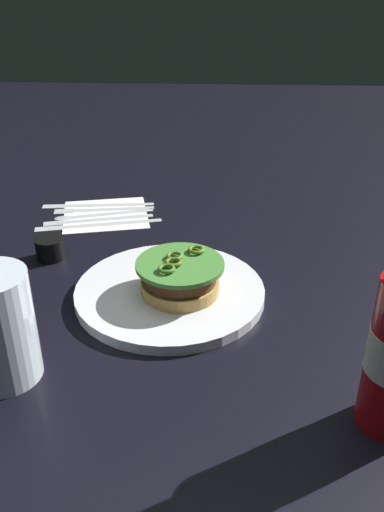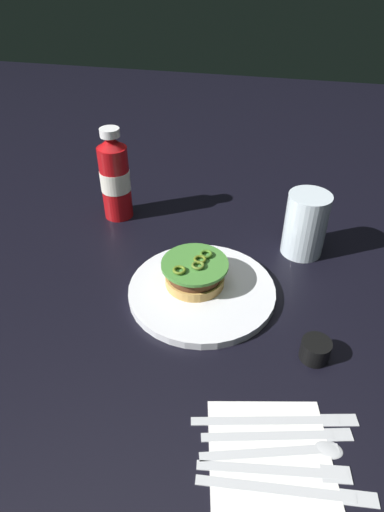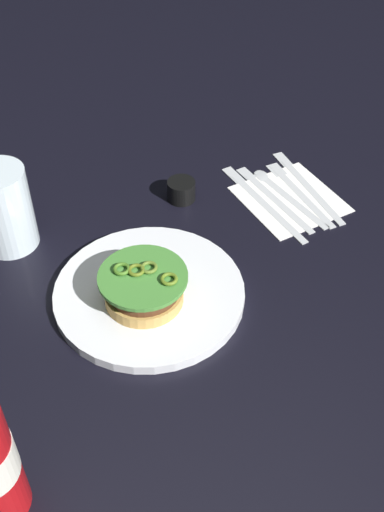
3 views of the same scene
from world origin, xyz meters
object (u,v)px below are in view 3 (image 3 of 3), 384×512
(water_glass, at_px, (4,209))
(spoon_utensil, at_px, (279,188))
(burger_sandwich, at_px, (144,287))
(condiment_cup, at_px, (181,190))
(napkin, at_px, (290,199))
(butter_knife, at_px, (270,193))
(dinner_plate, at_px, (149,293))
(table_knife, at_px, (258,196))
(steak_knife, at_px, (304,180))
(fork_utensil, at_px, (295,187))

(water_glass, distance_m, spoon_utensil, 0.44)
(water_glass, bearing_deg, burger_sandwich, -139.07)
(condiment_cup, xyz_separation_m, napkin, (-0.05, -0.17, -0.02))
(napkin, bearing_deg, butter_knife, 54.28)
(dinner_plate, relative_size, butter_knife, 1.35)
(napkin, distance_m, butter_knife, 0.03)
(burger_sandwich, xyz_separation_m, butter_knife, (0.18, -0.26, -0.03))
(table_knife, bearing_deg, dinner_plate, 125.70)
(butter_knife, bearing_deg, spoon_utensil, -68.80)
(butter_knife, bearing_deg, steak_knife, -76.59)
(water_glass, relative_size, steak_knife, 0.61)
(dinner_plate, xyz_separation_m, butter_knife, (0.16, -0.24, -0.00))
(burger_sandwich, bearing_deg, steak_knife, -58.80)
(burger_sandwich, height_order, napkin, burger_sandwich)
(napkin, bearing_deg, dinner_plate, 117.71)
(burger_sandwich, height_order, butter_knife, burger_sandwich)
(condiment_cup, relative_size, steak_knife, 0.21)
(condiment_cup, bearing_deg, steak_knife, -94.84)
(dinner_plate, xyz_separation_m, table_knife, (0.16, -0.22, -0.00))
(dinner_plate, relative_size, table_knife, 1.19)
(fork_utensil, bearing_deg, table_knife, 95.16)
(fork_utensil, bearing_deg, napkin, 141.47)
(spoon_utensil, bearing_deg, butter_knife, 111.20)
(fork_utensil, bearing_deg, steak_knife, -59.30)
(butter_knife, bearing_deg, napkin, -125.72)
(butter_knife, bearing_deg, dinner_plate, 123.67)
(dinner_plate, bearing_deg, napkin, -62.29)
(burger_sandwich, relative_size, fork_utensil, 0.64)
(burger_sandwich, xyz_separation_m, condiment_cup, (0.21, -0.11, -0.02))
(steak_knife, bearing_deg, spoon_utensil, 100.10)
(steak_knife, bearing_deg, butter_knife, 103.41)
(condiment_cup, xyz_separation_m, steak_knife, (-0.02, -0.21, -0.01))
(burger_sandwich, bearing_deg, spoon_utensil, -55.75)
(napkin, bearing_deg, burger_sandwich, 119.42)
(condiment_cup, distance_m, steak_knife, 0.21)
(water_glass, height_order, spoon_utensil, water_glass)
(spoon_utensil, bearing_deg, dinner_plate, 122.84)
(fork_utensil, height_order, spoon_utensil, same)
(condiment_cup, bearing_deg, fork_utensil, -99.21)
(fork_utensil, bearing_deg, spoon_utensil, 81.22)
(fork_utensil, bearing_deg, water_glass, 89.57)
(water_glass, xyz_separation_m, fork_utensil, (-0.00, -0.46, -0.06))
(dinner_plate, height_order, steak_knife, dinner_plate)
(condiment_cup, height_order, steak_knife, condiment_cup)
(fork_utensil, height_order, table_knife, same)
(burger_sandwich, relative_size, steak_knife, 0.56)
(burger_sandwich, height_order, steak_knife, burger_sandwich)
(steak_knife, relative_size, table_knife, 0.96)
(water_glass, bearing_deg, table_knife, -91.39)
(water_glass, distance_m, steak_knife, 0.49)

